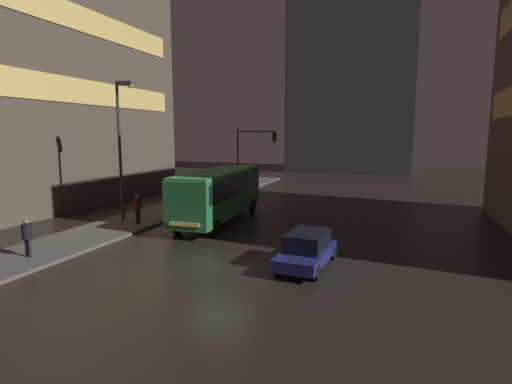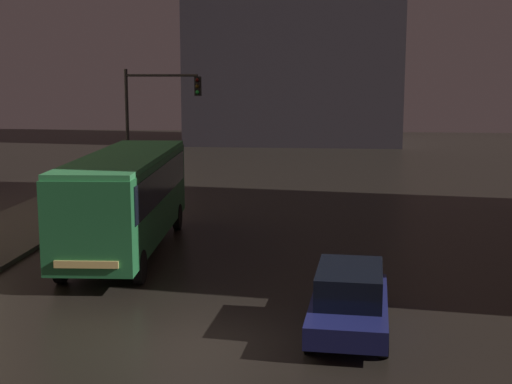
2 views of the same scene
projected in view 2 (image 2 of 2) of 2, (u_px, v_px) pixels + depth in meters
name	position (u px, v px, depth m)	size (l,w,h in m)	color
ground_plane	(192.00, 348.00, 15.84)	(120.00, 120.00, 0.00)	black
sidewalk_left	(4.00, 235.00, 26.52)	(4.00, 48.00, 0.15)	#56514C
bus_near	(126.00, 192.00, 23.98)	(3.11, 10.29, 3.36)	#236B38
car_taxi	(349.00, 299.00, 16.78)	(2.07, 4.50, 1.54)	navy
traffic_light_main	(153.00, 111.00, 33.78)	(3.67, 0.35, 6.23)	#2D2D2D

